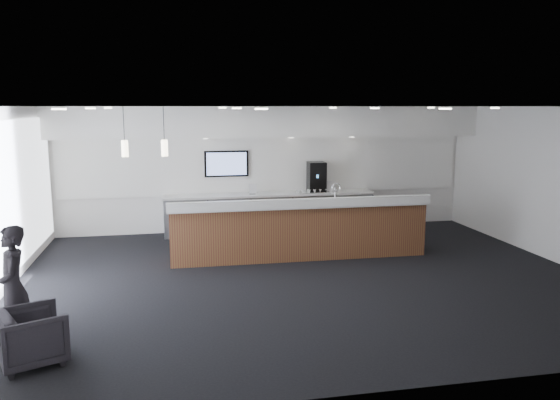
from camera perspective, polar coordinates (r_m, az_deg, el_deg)
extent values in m
plane|color=black|center=(9.81, 2.74, -8.06)|extent=(10.00, 10.00, 0.00)
cube|color=black|center=(9.34, 2.89, 9.75)|extent=(10.00, 8.00, 0.02)
cube|color=white|center=(13.34, -1.36, 3.30)|extent=(10.00, 0.02, 3.00)
cube|color=white|center=(12.82, -1.03, 8.19)|extent=(10.00, 0.90, 0.70)
cube|color=white|center=(13.30, -1.34, 3.71)|extent=(9.80, 0.06, 1.40)
cube|color=gray|center=(13.15, -1.07, -1.43)|extent=(5.00, 0.60, 0.90)
cube|color=white|center=(13.07, -1.08, 0.62)|extent=(5.06, 0.66, 0.05)
cylinder|color=silver|center=(12.63, -9.78, -1.82)|extent=(0.60, 0.02, 0.02)
cylinder|color=silver|center=(12.70, -5.26, -1.67)|extent=(0.60, 0.02, 0.02)
cylinder|color=silver|center=(12.83, -0.82, -1.50)|extent=(0.60, 0.02, 0.02)
cylinder|color=silver|center=(13.05, 3.50, -1.33)|extent=(0.60, 0.02, 0.02)
cylinder|color=silver|center=(13.33, 7.66, -1.16)|extent=(0.60, 0.02, 0.02)
cube|color=black|center=(13.10, -5.62, 3.79)|extent=(1.05, 0.07, 0.62)
cube|color=#2B49AE|center=(13.06, -5.60, 3.78)|extent=(0.95, 0.01, 0.54)
cylinder|color=#FFEEC6|center=(9.89, -11.99, 5.20)|extent=(0.12, 0.12, 0.30)
cylinder|color=#FFEEC6|center=(9.92, -16.05, 5.05)|extent=(0.12, 0.12, 0.30)
cube|color=#5D2C1F|center=(10.95, 2.00, -3.31)|extent=(5.09, 0.76, 1.05)
cube|color=white|center=(10.84, 2.01, -0.45)|extent=(5.17, 0.84, 0.06)
cube|color=white|center=(10.44, 2.50, -0.34)|extent=(5.17, 0.17, 0.18)
cylinder|color=silver|center=(11.10, 5.78, 0.64)|extent=(0.04, 0.04, 0.28)
torus|color=silver|center=(11.02, 5.88, 1.31)|extent=(0.19, 0.03, 0.19)
cube|color=black|center=(13.33, 3.82, 2.45)|extent=(0.43, 0.48, 0.72)
cube|color=silver|center=(13.14, 4.09, 0.80)|extent=(0.26, 0.12, 0.02)
cube|color=silver|center=(12.91, -2.86, 1.16)|extent=(0.18, 0.05, 0.25)
cube|color=silver|center=(13.29, 5.01, 1.43)|extent=(0.20, 0.07, 0.27)
imported|color=black|center=(7.21, -24.47, -12.86)|extent=(0.95, 0.94, 0.66)
imported|color=black|center=(7.65, -26.12, -8.17)|extent=(0.50, 0.64, 1.55)
imported|color=white|center=(13.23, 4.78, 0.99)|extent=(0.09, 0.09, 0.08)
imported|color=white|center=(13.19, 4.20, 0.97)|extent=(0.13, 0.13, 0.08)
imported|color=white|center=(13.15, 3.61, 0.95)|extent=(0.11, 0.11, 0.08)
imported|color=white|center=(13.12, 3.02, 0.94)|extent=(0.12, 0.12, 0.08)
imported|color=white|center=(13.08, 2.43, 0.92)|extent=(0.12, 0.12, 0.08)
imported|color=white|center=(13.05, 1.83, 0.90)|extent=(0.10, 0.10, 0.08)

